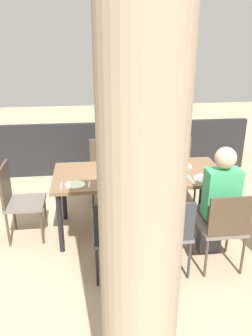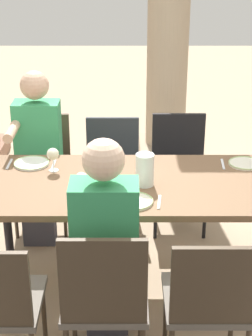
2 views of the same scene
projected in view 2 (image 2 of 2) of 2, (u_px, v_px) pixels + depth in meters
ground_plane at (134, 283)px, 3.76m from camera, size 16.00×16.00×0.00m
dining_table at (134, 192)px, 3.48m from camera, size 2.01×0.88×0.77m
chair_west_north at (41, 163)px, 4.33m from camera, size 0.44×0.44×0.89m
chair_mid_north at (111, 165)px, 4.34m from camera, size 0.44×0.44×0.86m
chair_mid_south at (103, 297)px, 2.75m from camera, size 0.44×0.44×0.94m
chair_east_north at (177, 164)px, 4.34m from camera, size 0.44×0.44×0.89m
chair_east_south at (208, 299)px, 2.76m from camera, size 0.44×0.44×0.90m
diner_woman_green at (36, 152)px, 4.09m from camera, size 0.35×0.50×1.29m
diner_man_white at (104, 246)px, 2.86m from camera, size 0.35×0.49×1.33m
stone_column_centre at (167, 16)px, 5.23m from camera, size 0.53×0.53×2.94m
plate_0 at (30, 163)px, 3.69m from camera, size 0.24×0.24×0.02m
wine_glass_0 at (52, 155)px, 3.56m from camera, size 0.08×0.08×0.16m
fork_0 at (8, 164)px, 3.70m from camera, size 0.02×0.17×0.01m
spoon_0 at (52, 164)px, 3.70m from camera, size 0.02×0.17×0.01m
plate_1 at (132, 201)px, 3.19m from camera, size 0.23×0.23×0.02m
fork_1 at (106, 202)px, 3.19m from camera, size 0.03×0.17×0.01m
spoon_1 at (158, 202)px, 3.19m from camera, size 0.03×0.17×0.01m
plate_2 at (244, 163)px, 3.69m from camera, size 0.22×0.22×0.02m
fork_2 at (221, 164)px, 3.70m from camera, size 0.03×0.17×0.01m
water_pitcher at (143, 171)px, 3.37m from camera, size 0.11×0.11×0.20m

